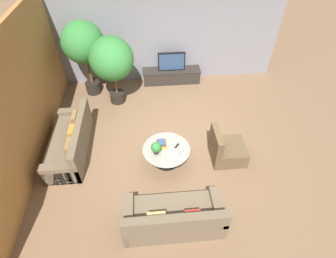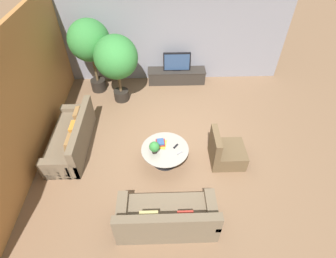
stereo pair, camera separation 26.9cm
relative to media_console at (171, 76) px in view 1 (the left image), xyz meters
name	(u,v)px [view 1 (the left image)]	position (x,y,z in m)	size (l,w,h in m)	color
ground_plane	(172,146)	(-0.29, -2.94, -0.24)	(24.00, 24.00, 0.00)	brown
back_wall_stone	(162,35)	(-0.29, 0.32, 1.26)	(7.40, 0.12, 3.00)	gray
side_wall_left	(21,101)	(-3.55, -2.74, 1.26)	(0.12, 7.40, 3.00)	#B2753D
media_console	(171,76)	(0.00, 0.00, 0.00)	(1.89, 0.50, 0.45)	#2D2823
television	(172,62)	(0.00, 0.00, 0.51)	(0.87, 0.13, 0.61)	black
coffee_table	(166,153)	(-0.46, -3.44, 0.08)	(1.11, 1.11, 0.44)	black
couch_by_wall	(71,142)	(-2.77, -2.87, 0.05)	(0.84, 2.10, 0.84)	brown
couch_near_entry	(174,218)	(-0.46, -5.07, 0.05)	(1.90, 0.84, 0.84)	brown
armchair_wicker	(226,150)	(0.97, -3.45, 0.04)	(0.80, 0.76, 0.86)	brown
potted_palm_tall	(83,45)	(-2.53, -0.38, 1.38)	(1.19, 1.19, 2.27)	black
potted_palm_corner	(112,60)	(-1.74, -0.92, 1.15)	(1.21, 1.21, 2.04)	black
potted_plant_tabletop	(156,148)	(-0.70, -3.54, 0.38)	(0.24, 0.24, 0.30)	black
book_stack	(162,143)	(-0.56, -3.29, 0.25)	(0.29, 0.32, 0.11)	gold
remote_black	(177,146)	(-0.21, -3.38, 0.22)	(0.04, 0.16, 0.02)	black
remote_silver	(181,152)	(-0.13, -3.58, 0.22)	(0.04, 0.16, 0.02)	gray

